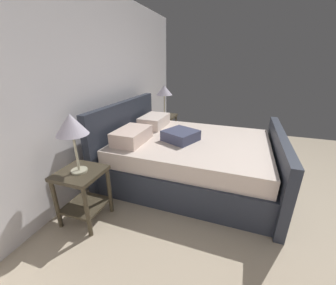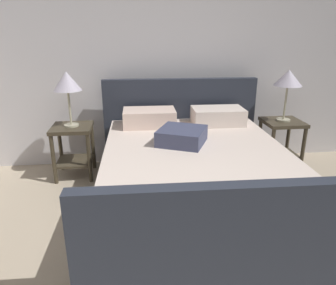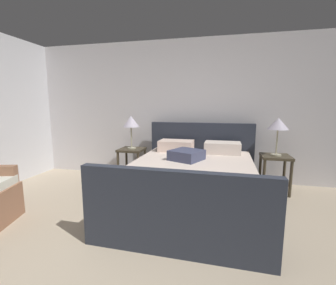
% 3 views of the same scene
% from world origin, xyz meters
% --- Properties ---
extents(ground_plane, '(5.74, 5.57, 0.02)m').
position_xyz_m(ground_plane, '(0.00, 0.00, -0.01)').
color(ground_plane, tan).
extents(wall_back, '(5.86, 0.12, 2.56)m').
position_xyz_m(wall_back, '(0.00, 2.85, 1.28)').
color(wall_back, silver).
rests_on(wall_back, ground).
extents(bed, '(1.86, 2.31, 1.08)m').
position_xyz_m(bed, '(0.35, 1.54, 0.34)').
color(bed, '#292E3A').
rests_on(bed, ground).
extents(nightstand_right, '(0.44, 0.44, 0.60)m').
position_xyz_m(nightstand_right, '(1.57, 2.36, 0.40)').
color(nightstand_right, '#3F3727').
rests_on(nightstand_right, ground).
extents(table_lamp_right, '(0.32, 0.32, 0.59)m').
position_xyz_m(table_lamp_right, '(1.57, 2.36, 1.08)').
color(table_lamp_right, '#B7B293').
rests_on(table_lamp_right, nightstand_right).
extents(nightstand_left, '(0.44, 0.44, 0.60)m').
position_xyz_m(nightstand_left, '(-0.87, 2.41, 0.40)').
color(nightstand_left, '#3F3727').
rests_on(nightstand_left, ground).
extents(table_lamp_left, '(0.30, 0.30, 0.60)m').
position_xyz_m(table_lamp_left, '(-0.87, 2.41, 1.08)').
color(table_lamp_left, '#B7B293').
rests_on(table_lamp_left, nightstand_left).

